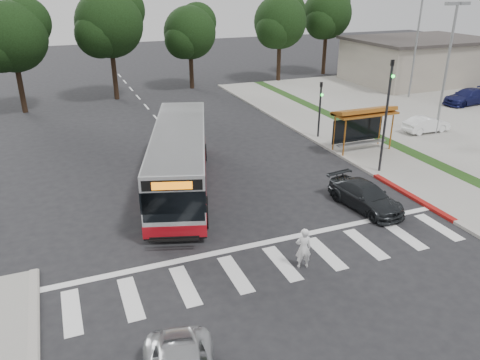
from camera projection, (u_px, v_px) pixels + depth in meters
ground at (236, 211)px, 22.92m from camera, size 140.00×140.00×0.00m
sidewalk_east at (338, 137)px, 33.49m from camera, size 4.00×40.00×0.12m
curb_east at (314, 140)px, 32.80m from camera, size 0.30×40.00×0.15m
curb_east_red at (412, 196)px, 24.26m from camera, size 0.32×6.00×0.15m
parking_lot at (447, 114)px, 39.30m from camera, size 18.00×36.00×0.10m
commercial_building at (418, 62)px, 51.08m from camera, size 14.00×10.00×4.40m
building_roof_cap at (421, 39)px, 50.15m from camera, size 14.60×10.60×0.30m
crosswalk_ladder at (282, 263)px, 18.66m from camera, size 18.00×2.60×0.01m
bus_shelter at (363, 116)px, 30.04m from camera, size 4.20×1.60×2.86m
traffic_signal_ne_tall at (387, 108)px, 25.95m from camera, size 0.18×0.37×6.50m
traffic_signal_ne_short at (320, 104)px, 32.47m from camera, size 0.18×0.37×4.00m
lot_light_front at (449, 52)px, 31.87m from camera, size 1.90×0.35×9.01m
lot_light_mid at (418, 34)px, 42.45m from camera, size 1.90×0.35×9.01m
tree_ne_a at (280, 21)px, 49.85m from camera, size 6.16×5.74×9.30m
tree_ne_b at (327, 13)px, 53.74m from camera, size 6.16×5.74×10.02m
tree_north_a at (110, 22)px, 41.79m from camera, size 6.60×6.15×10.17m
tree_north_b at (190, 32)px, 46.71m from camera, size 5.72×5.33×8.43m
tree_north_c at (12, 36)px, 37.59m from camera, size 6.16×5.74×9.30m
transit_bus at (180, 159)px, 24.95m from camera, size 6.25×12.55×3.18m
pedestrian at (303, 248)px, 18.09m from camera, size 0.70×0.54×1.71m
dark_sedan at (365, 196)px, 22.99m from camera, size 2.31×4.52×1.25m
parked_car_1 at (426, 124)px, 34.22m from camera, size 3.54×1.25×1.17m
parked_car_3 at (468, 97)px, 41.85m from camera, size 4.88×2.28×1.38m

